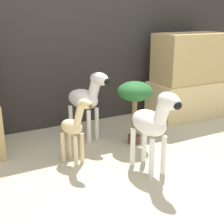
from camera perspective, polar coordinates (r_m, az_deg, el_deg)
name	(u,v)px	position (r m, az deg, el deg)	size (l,w,h in m)	color
ground_plane	(159,194)	(2.22, 8.54, -14.60)	(14.00, 14.00, 0.00)	#B2A88E
wall_back	(69,20)	(3.32, -7.83, 16.30)	(6.40, 0.08, 2.20)	#2D2B28
rock_pillar_right	(189,78)	(3.70, 13.87, 6.07)	(0.89, 0.46, 0.96)	#DBC184
zebra_right	(153,122)	(2.31, 7.47, -1.77)	(0.21, 0.50, 0.67)	white
zebra_left	(87,97)	(2.95, -4.68, 2.66)	(0.33, 0.50, 0.67)	white
giraffe_figurine	(74,127)	(2.49, -6.88, -2.65)	(0.22, 0.33, 0.57)	beige
potted_palm_front	(135,95)	(2.82, 4.20, 3.14)	(0.32, 0.32, 0.59)	#513323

